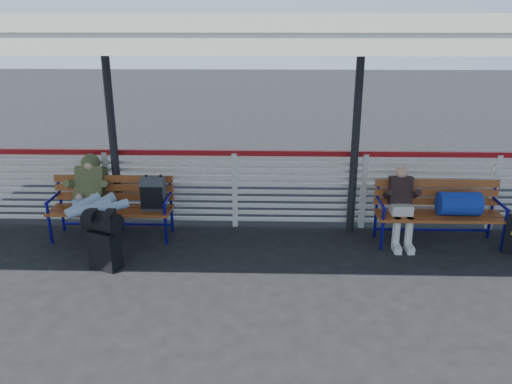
{
  "coord_description": "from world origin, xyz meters",
  "views": [
    {
      "loc": [
        0.54,
        -5.47,
        3.08
      ],
      "look_at": [
        0.36,
        1.0,
        0.88
      ],
      "focal_mm": 35.0,
      "sensor_mm": 36.0,
      "label": 1
    }
  ],
  "objects_px": {
    "bench_left": "(126,199)",
    "traveler_man": "(93,201)",
    "luggage_stack": "(104,238)",
    "companion_person": "(401,205)",
    "bench_right": "(448,205)"
  },
  "relations": [
    {
      "from": "bench_left",
      "to": "companion_person",
      "type": "height_order",
      "value": "companion_person"
    },
    {
      "from": "luggage_stack",
      "to": "bench_left",
      "type": "bearing_deg",
      "value": 111.64
    },
    {
      "from": "bench_left",
      "to": "companion_person",
      "type": "xyz_separation_m",
      "value": [
        4.03,
        -0.12,
        -0.01
      ]
    },
    {
      "from": "traveler_man",
      "to": "companion_person",
      "type": "distance_m",
      "value": 4.4
    },
    {
      "from": "luggage_stack",
      "to": "traveler_man",
      "type": "distance_m",
      "value": 0.81
    },
    {
      "from": "traveler_man",
      "to": "companion_person",
      "type": "bearing_deg",
      "value": 2.9
    },
    {
      "from": "bench_left",
      "to": "traveler_man",
      "type": "xyz_separation_m",
      "value": [
        -0.37,
        -0.34,
        0.09
      ]
    },
    {
      "from": "luggage_stack",
      "to": "companion_person",
      "type": "bearing_deg",
      "value": 35.56
    },
    {
      "from": "bench_left",
      "to": "bench_right",
      "type": "xyz_separation_m",
      "value": [
        4.7,
        -0.11,
        -0.01
      ]
    },
    {
      "from": "luggage_stack",
      "to": "traveler_man",
      "type": "height_order",
      "value": "traveler_man"
    },
    {
      "from": "companion_person",
      "to": "bench_left",
      "type": "bearing_deg",
      "value": 178.3
    },
    {
      "from": "companion_person",
      "to": "luggage_stack",
      "type": "bearing_deg",
      "value": -167.35
    },
    {
      "from": "bench_left",
      "to": "bench_right",
      "type": "distance_m",
      "value": 4.7
    },
    {
      "from": "luggage_stack",
      "to": "companion_person",
      "type": "relative_size",
      "value": 0.7
    },
    {
      "from": "bench_right",
      "to": "traveler_man",
      "type": "distance_m",
      "value": 5.08
    }
  ]
}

